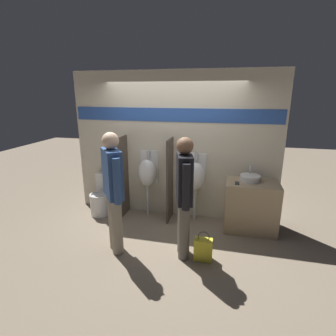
{
  "coord_description": "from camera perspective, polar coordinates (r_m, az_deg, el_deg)",
  "views": [
    {
      "loc": [
        1.01,
        -4.08,
        2.31
      ],
      "look_at": [
        0.0,
        0.17,
        1.05
      ],
      "focal_mm": 28.0,
      "sensor_mm": 36.0,
      "label": 1
    }
  ],
  "objects": [
    {
      "name": "display_wall",
      "position": [
        4.88,
        1.17,
        4.87
      ],
      "size": [
        3.85,
        0.07,
        2.7
      ],
      "color": "beige",
      "rests_on": "ground_plane"
    },
    {
      "name": "shopping_bag",
      "position": [
        3.93,
        7.66,
        -17.11
      ],
      "size": [
        0.25,
        0.14,
        0.45
      ],
      "color": "yellow",
      "rests_on": "ground_plane"
    },
    {
      "name": "person_in_vest",
      "position": [
        3.83,
        -11.83,
        -4.39
      ],
      "size": [
        0.44,
        0.52,
        1.8
      ],
      "rotation": [
        0.0,
        0.0,
        2.23
      ],
      "color": "gray",
      "rests_on": "ground_plane"
    },
    {
      "name": "divider_mid",
      "position": [
        4.79,
        0.4,
        -2.68
      ],
      "size": [
        0.03,
        0.46,
        1.54
      ],
      "color": "#4C4238",
      "rests_on": "ground_plane"
    },
    {
      "name": "toilet",
      "position": [
        5.35,
        -14.29,
        -6.38
      ],
      "size": [
        0.39,
        0.55,
        0.92
      ],
      "color": "white",
      "rests_on": "ground_plane"
    },
    {
      "name": "sink_counter",
      "position": [
        4.76,
        17.59,
        -7.92
      ],
      "size": [
        0.87,
        0.59,
        0.86
      ],
      "color": "tan",
      "rests_on": "ground_plane"
    },
    {
      "name": "ground_plane",
      "position": [
        4.8,
        -0.48,
        -12.7
      ],
      "size": [
        16.0,
        16.0,
        0.0
      ],
      "primitive_type": "plane",
      "color": "gray"
    },
    {
      "name": "urinal_near_counter",
      "position": [
        4.96,
        -4.5,
        -1.05
      ],
      "size": [
        0.37,
        0.3,
        1.28
      ],
      "color": "silver",
      "rests_on": "ground_plane"
    },
    {
      "name": "divider_near_counter",
      "position": [
        5.06,
        -9.7,
        -1.87
      ],
      "size": [
        0.03,
        0.46,
        1.54
      ],
      "color": "#4C4238",
      "rests_on": "ground_plane"
    },
    {
      "name": "sink_basin",
      "position": [
        4.65,
        17.44,
        -2.12
      ],
      "size": [
        0.34,
        0.34,
        0.24
      ],
      "color": "white",
      "rests_on": "sink_counter"
    },
    {
      "name": "person_with_lanyard",
      "position": [
        3.65,
        3.52,
        -5.54
      ],
      "size": [
        0.3,
        0.6,
        1.75
      ],
      "rotation": [
        0.0,
        0.0,
        1.84
      ],
      "color": "#666056",
      "rests_on": "ground_plane"
    },
    {
      "name": "cell_phone",
      "position": [
        4.48,
        14.83,
        -3.21
      ],
      "size": [
        0.07,
        0.14,
        0.01
      ],
      "color": "#232328",
      "rests_on": "sink_counter"
    },
    {
      "name": "urinal_far",
      "position": [
        4.77,
        5.98,
        -1.8
      ],
      "size": [
        0.37,
        0.3,
        1.28
      ],
      "color": "silver",
      "rests_on": "ground_plane"
    }
  ]
}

